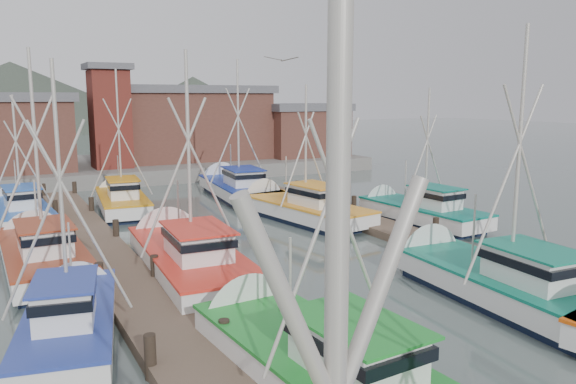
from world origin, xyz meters
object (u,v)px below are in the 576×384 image
lookout_tower (110,115)px  boat_8 (187,256)px  boat_12 (121,200)px  boat_4 (313,360)px

lookout_tower → boat_8: (-2.39, -26.90, -4.87)m
boat_8 → boat_12: size_ratio=1.11×
boat_4 → boat_8: bearing=85.5°
boat_8 → boat_12: (0.32, 13.88, -0.00)m
boat_4 → boat_12: size_ratio=1.04×
boat_4 → lookout_tower: bearing=82.5°
boat_8 → lookout_tower: bearing=88.5°
boat_4 → boat_12: bearing=85.2°
boat_4 → boat_12: boat_12 is taller
lookout_tower → boat_8: 27.44m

